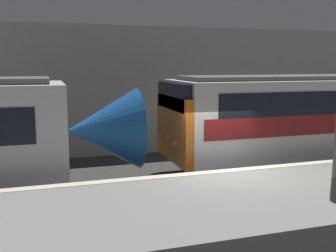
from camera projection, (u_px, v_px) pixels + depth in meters
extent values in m
plane|color=#33302D|center=(227.00, 205.00, 10.88)|extent=(120.00, 120.00, 0.00)
cube|color=slate|center=(266.00, 213.00, 8.93)|extent=(40.00, 3.96, 1.04)
cube|color=beige|center=(231.00, 170.00, 10.58)|extent=(40.00, 0.30, 0.01)
cube|color=#9E998E|center=(157.00, 90.00, 17.07)|extent=(50.00, 0.15, 5.46)
cone|color=#195199|center=(102.00, 130.00, 12.04)|extent=(2.20, 2.51, 2.51)
sphere|color=#F2EFCC|center=(133.00, 141.00, 12.38)|extent=(0.20, 0.20, 0.20)
cube|color=orange|center=(174.00, 129.00, 12.74)|extent=(0.25, 3.00, 2.12)
cube|color=black|center=(174.00, 96.00, 12.57)|extent=(0.25, 2.70, 0.85)
sphere|color=#EA4C42|center=(176.00, 144.00, 12.10)|extent=(0.18, 0.18, 0.18)
sphere|color=#EA4C42|center=(163.00, 136.00, 13.40)|extent=(0.18, 0.18, 0.18)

